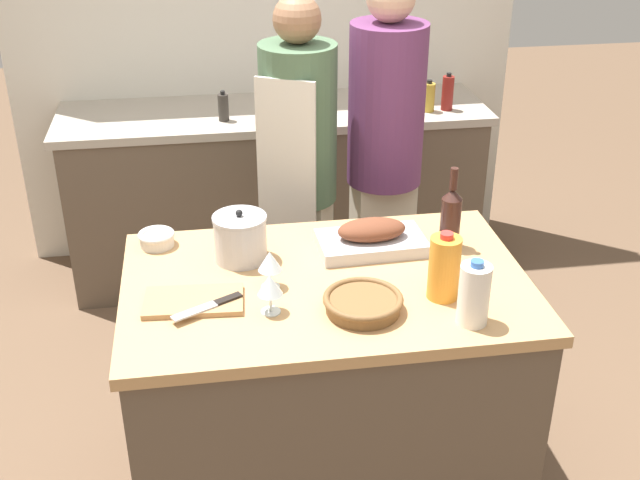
{
  "coord_description": "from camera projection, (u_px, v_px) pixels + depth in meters",
  "views": [
    {
      "loc": [
        -0.36,
        -2.2,
        2.18
      ],
      "look_at": [
        0.0,
        0.13,
        0.94
      ],
      "focal_mm": 45.0,
      "sensor_mm": 36.0,
      "label": 1
    }
  ],
  "objects": [
    {
      "name": "back_wall",
      "position": [
        265.0,
        18.0,
        4.12
      ],
      "size": [
        2.64,
        0.1,
        2.55
      ],
      "color": "silver",
      "rests_on": "ground_plane"
    },
    {
      "name": "person_cook_guest",
      "position": [
        385.0,
        153.0,
        3.39
      ],
      "size": [
        0.32,
        0.32,
        1.67
      ],
      "rotation": [
        0.0,
        0.0,
        0.09
      ],
      "color": "beige",
      "rests_on": "ground_plane"
    },
    {
      "name": "juice_jug",
      "position": [
        444.0,
        268.0,
        2.45
      ],
      "size": [
        0.1,
        0.1,
        0.22
      ],
      "color": "orange",
      "rests_on": "kitchen_island"
    },
    {
      "name": "stock_pot",
      "position": [
        240.0,
        238.0,
        2.67
      ],
      "size": [
        0.18,
        0.18,
        0.18
      ],
      "color": "#B7B7BC",
      "rests_on": "kitchen_island"
    },
    {
      "name": "wine_bottle_green",
      "position": [
        451.0,
        216.0,
        2.74
      ],
      "size": [
        0.07,
        0.07,
        0.29
      ],
      "color": "#381E19",
      "rests_on": "kitchen_island"
    },
    {
      "name": "wine_glass_right",
      "position": [
        270.0,
        286.0,
        2.37
      ],
      "size": [
        0.08,
        0.08,
        0.13
      ],
      "color": "silver",
      "rests_on": "kitchen_island"
    },
    {
      "name": "cutting_board",
      "position": [
        194.0,
        301.0,
        2.46
      ],
      "size": [
        0.31,
        0.19,
        0.02
      ],
      "color": "#AD7F51",
      "rests_on": "kitchen_island"
    },
    {
      "name": "condiment_bottle_tall",
      "position": [
        448.0,
        93.0,
        3.95
      ],
      "size": [
        0.06,
        0.06,
        0.19
      ],
      "color": "maroon",
      "rests_on": "back_counter"
    },
    {
      "name": "back_counter",
      "position": [
        276.0,
        191.0,
        4.2
      ],
      "size": [
        2.14,
        0.6,
        0.9
      ],
      "color": "brown",
      "rests_on": "ground_plane"
    },
    {
      "name": "milk_jug",
      "position": [
        474.0,
        294.0,
        2.33
      ],
      "size": [
        0.09,
        0.09,
        0.21
      ],
      "color": "white",
      "rests_on": "kitchen_island"
    },
    {
      "name": "kitchen_island",
      "position": [
        326.0,
        386.0,
        2.79
      ],
      "size": [
        1.31,
        0.85,
        0.86
      ],
      "color": "brown",
      "rests_on": "ground_plane"
    },
    {
      "name": "knife_chef",
      "position": [
        210.0,
        306.0,
        2.41
      ],
      "size": [
        0.22,
        0.14,
        0.01
      ],
      "color": "#B7B7BC",
      "rests_on": "cutting_board"
    },
    {
      "name": "mixing_bowl",
      "position": [
        157.0,
        238.0,
        2.78
      ],
      "size": [
        0.13,
        0.13,
        0.05
      ],
      "color": "beige",
      "rests_on": "kitchen_island"
    },
    {
      "name": "roasting_pan",
      "position": [
        371.0,
        238.0,
        2.75
      ],
      "size": [
        0.37,
        0.22,
        0.11
      ],
      "color": "#BCBCC1",
      "rests_on": "kitchen_island"
    },
    {
      "name": "condiment_bottle_short",
      "position": [
        429.0,
        97.0,
        3.94
      ],
      "size": [
        0.06,
        0.06,
        0.16
      ],
      "color": "#B28E2D",
      "rests_on": "back_counter"
    },
    {
      "name": "ground_plane",
      "position": [
        325.0,
        479.0,
        2.99
      ],
      "size": [
        12.0,
        12.0,
        0.0
      ],
      "primitive_type": "plane",
      "color": "brown"
    },
    {
      "name": "condiment_bottle_extra",
      "position": [
        223.0,
        107.0,
        3.82
      ],
      "size": [
        0.05,
        0.05,
        0.15
      ],
      "color": "#332D28",
      "rests_on": "back_counter"
    },
    {
      "name": "person_cook_aproned",
      "position": [
        299.0,
        171.0,
        3.3
      ],
      "size": [
        0.33,
        0.35,
        1.61
      ],
      "rotation": [
        0.0,
        0.0,
        -0.47
      ],
      "color": "beige",
      "rests_on": "ground_plane"
    },
    {
      "name": "wicker_basket",
      "position": [
        363.0,
        303.0,
        2.41
      ],
      "size": [
        0.24,
        0.24,
        0.05
      ],
      "color": "brown",
      "rests_on": "kitchen_island"
    },
    {
      "name": "wine_glass_left",
      "position": [
        270.0,
        262.0,
        2.5
      ],
      "size": [
        0.08,
        0.08,
        0.13
      ],
      "color": "silver",
      "rests_on": "kitchen_island"
    }
  ]
}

